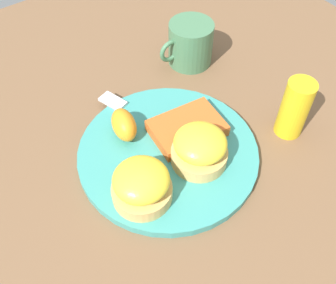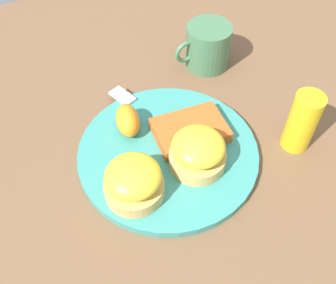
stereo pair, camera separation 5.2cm
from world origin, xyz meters
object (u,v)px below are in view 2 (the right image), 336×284
object	(u,v)px
fork	(152,118)
hashbrown_patty	(190,130)
cup	(207,46)
orange_wedge	(128,120)
sandwich_benedict_right	(198,152)
sandwich_benedict_left	(134,181)
condiment_bottle	(302,122)

from	to	relation	value
fork	hashbrown_patty	bearing A→B (deg)	124.08
cup	orange_wedge	bearing A→B (deg)	25.07
fork	cup	size ratio (longest dim) A/B	1.99
sandwich_benedict_right	cup	size ratio (longest dim) A/B	0.76
sandwich_benedict_right	orange_wedge	world-z (taller)	sandwich_benedict_right
sandwich_benedict_left	condiment_bottle	xyz separation A→B (m)	(-0.27, 0.03, 0.01)
sandwich_benedict_left	hashbrown_patty	world-z (taller)	sandwich_benedict_left
orange_wedge	cup	distance (m)	0.22
sandwich_benedict_left	orange_wedge	distance (m)	0.12
sandwich_benedict_left	hashbrown_patty	bearing A→B (deg)	-155.08
sandwich_benedict_left	fork	xyz separation A→B (m)	(-0.08, -0.11, -0.03)
sandwich_benedict_left	condiment_bottle	world-z (taller)	condiment_bottle
sandwich_benedict_left	sandwich_benedict_right	xyz separation A→B (m)	(-0.10, -0.00, 0.00)
sandwich_benedict_left	cup	distance (m)	0.32
orange_wedge	condiment_bottle	bearing A→B (deg)	148.40
sandwich_benedict_right	fork	world-z (taller)	sandwich_benedict_right
sandwich_benedict_right	fork	distance (m)	0.12
cup	fork	bearing A→B (deg)	30.03
condiment_bottle	orange_wedge	bearing A→B (deg)	-31.60
sandwich_benedict_left	hashbrown_patty	distance (m)	0.14
cup	hashbrown_patty	bearing A→B (deg)	50.72
orange_wedge	cup	xyz separation A→B (m)	(-0.20, -0.10, 0.00)
sandwich_benedict_left	condiment_bottle	distance (m)	0.27
sandwich_benedict_left	cup	world-z (taller)	cup
orange_wedge	sandwich_benedict_right	bearing A→B (deg)	119.71
sandwich_benedict_right	hashbrown_patty	size ratio (longest dim) A/B	0.76
sandwich_benedict_left	fork	size ratio (longest dim) A/B	0.38
sandwich_benedict_right	hashbrown_patty	world-z (taller)	sandwich_benedict_right
cup	condiment_bottle	distance (m)	0.23
orange_wedge	cup	size ratio (longest dim) A/B	0.55
cup	condiment_bottle	bearing A→B (deg)	95.28
condiment_bottle	sandwich_benedict_left	bearing A→B (deg)	-5.88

